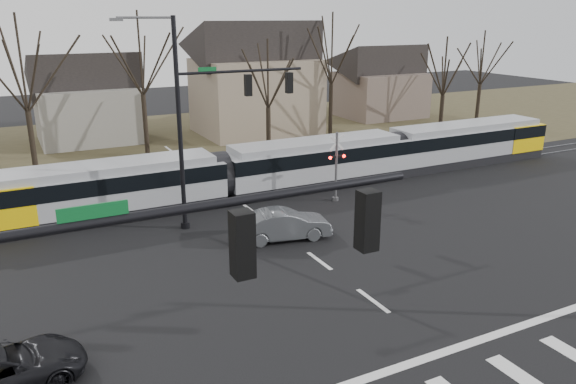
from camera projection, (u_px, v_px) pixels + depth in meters
name	position (u px, v px, depth m)	size (l,w,h in m)	color
ground	(407.00, 326.00, 19.27)	(140.00, 140.00, 0.00)	black
grass_verge	(162.00, 144.00, 46.45)	(140.00, 28.00, 0.01)	#38331E
stop_line	(443.00, 353.00, 17.74)	(28.00, 0.35, 0.01)	silver
lane_dashes	(234.00, 197.00, 32.86)	(0.18, 30.00, 0.01)	silver
rail_pair	(235.00, 198.00, 32.68)	(90.00, 1.52, 0.06)	#59595E
tram	(314.00, 161.00, 34.71)	(38.06, 2.83, 2.89)	gray
sedan	(284.00, 225.00, 26.56)	(4.61, 2.32, 1.45)	#45484C
suv	(0.00, 371.00, 15.75)	(4.95, 2.83, 1.30)	black
signal_pole_near_left	(115.00, 348.00, 7.95)	(9.28, 0.44, 10.20)	black
signal_pole_far	(211.00, 113.00, 27.13)	(9.28, 0.44, 10.20)	black
rail_crossing_signal	(336.00, 169.00, 31.74)	(1.08, 0.36, 4.00)	#59595B
tree_row	(206.00, 90.00, 40.72)	(59.20, 7.20, 10.00)	black
house_b	(87.00, 94.00, 46.49)	(8.64, 7.56, 7.65)	gray
house_c	(255.00, 74.00, 49.63)	(10.80, 8.64, 10.10)	gray
house_d	(380.00, 78.00, 58.21)	(8.64, 7.56, 7.65)	brown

